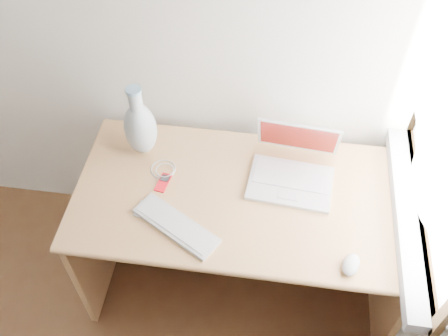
# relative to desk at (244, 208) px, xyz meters

# --- Properties ---
(back_wall) EXTENTS (3.50, 0.04, 2.60)m
(back_wall) POSITION_rel_desk_xyz_m (-1.03, 0.33, 0.76)
(back_wall) COLOR white
(back_wall) RESTS_ON floor
(desk) EXTENTS (1.43, 0.72, 0.76)m
(desk) POSITION_rel_desk_xyz_m (0.00, 0.00, 0.00)
(desk) COLOR tan
(desk) RESTS_ON floor
(laptop) EXTENTS (0.37, 0.32, 0.24)m
(laptop) POSITION_rel_desk_xyz_m (0.19, 0.04, 0.27)
(laptop) COLOR white
(laptop) RESTS_ON desk
(external_keyboard) EXTENTS (0.38, 0.29, 0.02)m
(external_keyboard) POSITION_rel_desk_xyz_m (-0.25, -0.28, 0.23)
(external_keyboard) COLOR silver
(external_keyboard) RESTS_ON desk
(mouse) EXTENTS (0.09, 0.12, 0.04)m
(mouse) POSITION_rel_desk_xyz_m (0.44, -0.37, 0.24)
(mouse) COLOR white
(mouse) RESTS_ON desk
(ipod) EXTENTS (0.06, 0.11, 0.01)m
(ipod) POSITION_rel_desk_xyz_m (-0.35, -0.07, 0.22)
(ipod) COLOR red
(ipod) RESTS_ON desk
(cable_coil) EXTENTS (0.12, 0.12, 0.01)m
(cable_coil) POSITION_rel_desk_xyz_m (-0.37, 0.00, 0.22)
(cable_coil) COLOR silver
(cable_coil) RESTS_ON desk
(remote) EXTENTS (0.04, 0.08, 0.01)m
(remote) POSITION_rel_desk_xyz_m (-0.41, -0.22, 0.22)
(remote) COLOR silver
(remote) RESTS_ON desk
(vase) EXTENTS (0.14, 0.14, 0.36)m
(vase) POSITION_rel_desk_xyz_m (-0.48, 0.11, 0.37)
(vase) COLOR #B1C1CC
(vase) RESTS_ON desk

